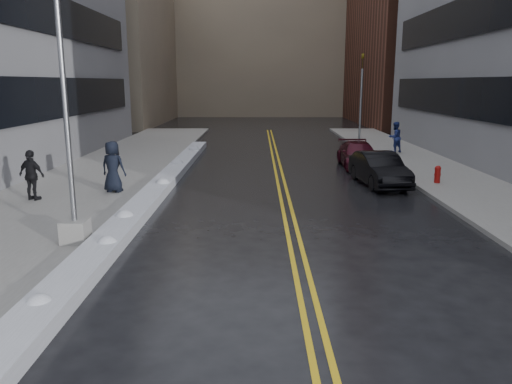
{
  "coord_description": "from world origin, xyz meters",
  "views": [
    {
      "loc": [
        1.5,
        -10.52,
        4.28
      ],
      "look_at": [
        1.44,
        2.95,
        1.3
      ],
      "focal_mm": 35.0,
      "sensor_mm": 36.0,
      "label": 1
    }
  ],
  "objects_px": {
    "fire_hydrant": "(438,173)",
    "traffic_signal": "(361,95)",
    "lamppost": "(69,152)",
    "car_maroon": "(358,155)",
    "pedestrian_d": "(32,175)",
    "pedestrian_c": "(113,167)",
    "car_black": "(379,169)",
    "pedestrian_east": "(395,137)"
  },
  "relations": [
    {
      "from": "car_black",
      "to": "car_maroon",
      "type": "xyz_separation_m",
      "value": [
        0.03,
        4.62,
        -0.06
      ]
    },
    {
      "from": "fire_hydrant",
      "to": "car_black",
      "type": "height_order",
      "value": "car_black"
    },
    {
      "from": "lamppost",
      "to": "fire_hydrant",
      "type": "height_order",
      "value": "lamppost"
    },
    {
      "from": "lamppost",
      "to": "car_black",
      "type": "height_order",
      "value": "lamppost"
    },
    {
      "from": "pedestrian_east",
      "to": "car_black",
      "type": "xyz_separation_m",
      "value": [
        -3.06,
        -9.05,
        -0.36
      ]
    },
    {
      "from": "pedestrian_c",
      "to": "car_black",
      "type": "distance_m",
      "value": 10.82
    },
    {
      "from": "traffic_signal",
      "to": "pedestrian_d",
      "type": "height_order",
      "value": "traffic_signal"
    },
    {
      "from": "car_maroon",
      "to": "lamppost",
      "type": "bearing_deg",
      "value": -126.81
    },
    {
      "from": "car_maroon",
      "to": "pedestrian_d",
      "type": "bearing_deg",
      "value": -147.77
    },
    {
      "from": "pedestrian_d",
      "to": "car_maroon",
      "type": "bearing_deg",
      "value": -128.99
    },
    {
      "from": "lamppost",
      "to": "car_black",
      "type": "xyz_separation_m",
      "value": [
        9.9,
        8.17,
        -1.83
      ]
    },
    {
      "from": "traffic_signal",
      "to": "pedestrian_d",
      "type": "relative_size",
      "value": 3.33
    },
    {
      "from": "fire_hydrant",
      "to": "pedestrian_c",
      "type": "xyz_separation_m",
      "value": [
        -13.04,
        -1.81,
        0.58
      ]
    },
    {
      "from": "lamppost",
      "to": "pedestrian_east",
      "type": "distance_m",
      "value": 21.6
    },
    {
      "from": "traffic_signal",
      "to": "car_maroon",
      "type": "distance_m",
      "value": 9.8
    },
    {
      "from": "pedestrian_c",
      "to": "car_maroon",
      "type": "bearing_deg",
      "value": -133.79
    },
    {
      "from": "pedestrian_d",
      "to": "pedestrian_c",
      "type": "bearing_deg",
      "value": -131.34
    },
    {
      "from": "pedestrian_c",
      "to": "fire_hydrant",
      "type": "bearing_deg",
      "value": -157.62
    },
    {
      "from": "traffic_signal",
      "to": "car_black",
      "type": "xyz_separation_m",
      "value": [
        -1.9,
        -13.83,
        -2.7
      ]
    },
    {
      "from": "lamppost",
      "to": "pedestrian_c",
      "type": "bearing_deg",
      "value": 96.78
    },
    {
      "from": "fire_hydrant",
      "to": "car_maroon",
      "type": "height_order",
      "value": "car_maroon"
    },
    {
      "from": "lamppost",
      "to": "car_black",
      "type": "bearing_deg",
      "value": 39.54
    },
    {
      "from": "pedestrian_d",
      "to": "pedestrian_east",
      "type": "xyz_separation_m",
      "value": [
        16.19,
        12.41,
        0.01
      ]
    },
    {
      "from": "car_maroon",
      "to": "pedestrian_east",
      "type": "bearing_deg",
      "value": 56.63
    },
    {
      "from": "traffic_signal",
      "to": "pedestrian_d",
      "type": "bearing_deg",
      "value": -131.17
    },
    {
      "from": "car_black",
      "to": "car_maroon",
      "type": "distance_m",
      "value": 4.62
    },
    {
      "from": "pedestrian_east",
      "to": "pedestrian_d",
      "type": "bearing_deg",
      "value": 10.97
    },
    {
      "from": "car_maroon",
      "to": "pedestrian_c",
      "type": "bearing_deg",
      "value": -147.23
    },
    {
      "from": "lamppost",
      "to": "pedestrian_east",
      "type": "height_order",
      "value": "lamppost"
    },
    {
      "from": "lamppost",
      "to": "fire_hydrant",
      "type": "distance_m",
      "value": 14.81
    },
    {
      "from": "traffic_signal",
      "to": "pedestrian_east",
      "type": "distance_m",
      "value": 5.45
    },
    {
      "from": "lamppost",
      "to": "car_maroon",
      "type": "bearing_deg",
      "value": 52.18
    },
    {
      "from": "traffic_signal",
      "to": "car_black",
      "type": "distance_m",
      "value": 14.22
    },
    {
      "from": "lamppost",
      "to": "pedestrian_d",
      "type": "distance_m",
      "value": 5.98
    },
    {
      "from": "fire_hydrant",
      "to": "traffic_signal",
      "type": "bearing_deg",
      "value": 92.05
    },
    {
      "from": "fire_hydrant",
      "to": "pedestrian_east",
      "type": "distance_m",
      "value": 9.26
    },
    {
      "from": "fire_hydrant",
      "to": "pedestrian_d",
      "type": "relative_size",
      "value": 0.4
    },
    {
      "from": "car_black",
      "to": "car_maroon",
      "type": "relative_size",
      "value": 0.97
    },
    {
      "from": "lamppost",
      "to": "pedestrian_east",
      "type": "xyz_separation_m",
      "value": [
        12.96,
        17.22,
        -1.47
      ]
    },
    {
      "from": "lamppost",
      "to": "fire_hydrant",
      "type": "bearing_deg",
      "value": 33.04
    },
    {
      "from": "pedestrian_d",
      "to": "car_maroon",
      "type": "distance_m",
      "value": 15.39
    },
    {
      "from": "car_black",
      "to": "car_maroon",
      "type": "height_order",
      "value": "car_black"
    }
  ]
}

